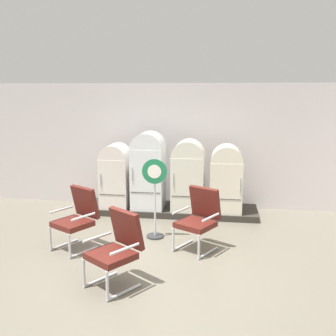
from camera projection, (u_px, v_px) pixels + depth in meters
ground at (144, 278)px, 5.63m from camera, size 12.00×10.00×0.05m
back_wall at (175, 145)px, 8.90m from camera, size 11.76×0.12×2.80m
display_plinth at (171, 210)px, 8.55m from camera, size 3.72×0.95×0.13m
refrigerator_0 at (116, 174)px, 8.45m from camera, size 0.60×0.68×1.38m
refrigerator_1 at (148, 168)px, 8.34m from camera, size 0.68×0.70×1.65m
refrigerator_2 at (188, 173)px, 8.22m from camera, size 0.68×0.67×1.49m
refrigerator_3 at (226, 177)px, 8.14m from camera, size 0.66×0.70×1.40m
armchair_left at (77, 216)px, 6.55m from camera, size 0.82×0.85×1.05m
armchair_right at (199, 216)px, 6.52m from camera, size 0.82×0.85×1.05m
armchair_center at (117, 246)px, 5.29m from camera, size 0.84×0.86×1.05m
sign_stand at (155, 200)px, 6.99m from camera, size 0.45×0.32×1.46m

